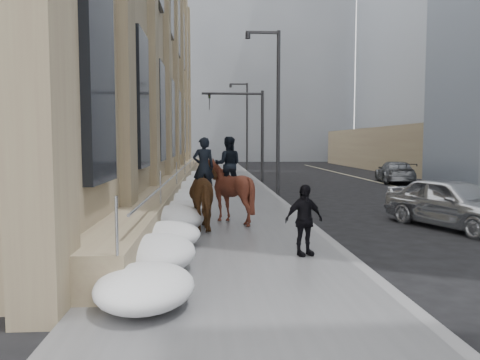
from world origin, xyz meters
The scene contains 16 objects.
ground centered at (0.00, 0.00, 0.00)m, with size 140.00×140.00×0.00m, color black.
sidewalk centered at (0.00, 10.00, 0.06)m, with size 5.00×80.00×0.12m, color #505053.
curb centered at (2.62, 10.00, 0.06)m, with size 0.24×80.00×0.12m, color slate.
lane_line centered at (10.50, 10.00, 0.01)m, with size 0.15×70.00×0.01m, color #BFB78C.
limestone_building centered at (-5.26, 19.96, 8.90)m, with size 6.10×44.00×18.00m.
bg_building_mid centered at (4.00, 60.00, 14.00)m, with size 30.00×12.00×28.00m, color slate.
bg_building_far centered at (-6.00, 72.00, 10.00)m, with size 24.00×12.00×20.00m, color gray.
streetlight_mid centered at (2.74, 14.00, 4.58)m, with size 1.71×0.24×8.00m.
streetlight_far centered at (2.74, 34.00, 4.58)m, with size 1.71×0.24×8.00m.
traffic_signal centered at (2.07, 22.00, 4.00)m, with size 4.10×0.22×6.00m.
snow_bank centered at (-1.42, 8.11, 0.47)m, with size 1.70×18.10×0.76m.
mounted_horse_left centered at (-0.50, 4.48, 1.15)m, with size 1.46×2.42×2.62m.
mounted_horse_right centered at (0.13, 5.38, 1.23)m, with size 1.70×1.88×2.65m.
pedestrian centered at (1.63, 1.03, 0.90)m, with size 0.92×0.38×1.56m, color black.
car_silver centered at (6.91, 4.63, 0.77)m, with size 1.82×4.53×1.54m, color #B7BABF.
car_grey centered at (11.46, 20.52, 0.69)m, with size 1.94×4.77×1.39m, color slate.
Camera 1 is at (-0.39, -8.97, 2.59)m, focal length 35.00 mm.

